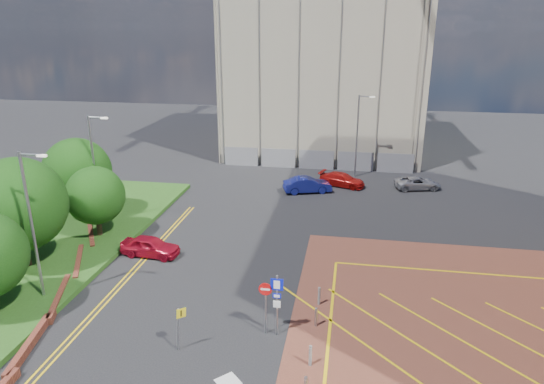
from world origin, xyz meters
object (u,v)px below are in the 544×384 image
(tree_c, at_px, (95,195))
(lamp_back, at_px, (358,133))
(car_silver_back, at_px, (418,183))
(car_blue_back, at_px, (307,185))
(lamp_left_far, at_px, (95,166))
(lamp_left_near, at_px, (32,220))
(car_red_left, at_px, (150,246))
(car_red_back, at_px, (342,180))
(tree_d, at_px, (77,172))
(warning_sign, at_px, (179,324))
(tree_b, at_px, (18,205))
(sign_cluster, at_px, (273,299))

(tree_c, bearing_deg, lamp_back, 45.68)
(car_silver_back, bearing_deg, car_blue_back, 91.39)
(tree_c, relative_size, car_blue_back, 1.15)
(lamp_left_far, bearing_deg, lamp_left_near, -78.69)
(tree_c, relative_size, lamp_left_near, 0.61)
(car_red_left, height_order, car_red_back, car_red_left)
(lamp_left_far, height_order, car_blue_back, lamp_left_far)
(tree_d, bearing_deg, warning_sign, -47.32)
(warning_sign, distance_m, car_red_left, 10.44)
(tree_c, distance_m, car_red_back, 22.15)
(car_blue_back, height_order, car_silver_back, car_blue_back)
(tree_b, distance_m, car_silver_back, 32.35)
(tree_d, height_order, sign_cluster, tree_d)
(tree_b, distance_m, sign_cluster, 16.46)
(car_silver_back, bearing_deg, tree_d, 101.18)
(lamp_left_near, bearing_deg, lamp_left_far, 101.31)
(tree_d, relative_size, sign_cluster, 1.90)
(lamp_left_far, distance_m, car_red_back, 21.82)
(tree_b, distance_m, lamp_left_near, 4.32)
(tree_b, bearing_deg, lamp_left_near, -44.25)
(tree_b, distance_m, tree_c, 5.49)
(car_red_back, bearing_deg, tree_b, 155.45)
(lamp_left_near, relative_size, car_red_back, 1.88)
(tree_b, relative_size, tree_d, 1.11)
(tree_c, xyz_separation_m, car_silver_back, (23.17, 15.00, -2.62))
(lamp_back, bearing_deg, lamp_left_near, -122.40)
(car_silver_back, bearing_deg, car_red_back, 78.82)
(tree_c, xyz_separation_m, lamp_left_far, (-0.92, 2.00, 1.47))
(tree_b, height_order, warning_sign, tree_b)
(lamp_left_near, relative_size, car_silver_back, 1.94)
(sign_cluster, xyz_separation_m, warning_sign, (-3.95, -1.91, -0.52))
(tree_c, relative_size, car_red_left, 1.28)
(tree_d, relative_size, lamp_back, 0.76)
(tree_b, relative_size, car_silver_back, 1.63)
(tree_b, relative_size, sign_cluster, 2.11)
(lamp_left_far, xyz_separation_m, warning_sign, (10.76, -12.93, -3.23))
(lamp_left_near, bearing_deg, tree_d, 110.35)
(tree_d, bearing_deg, lamp_left_far, -25.68)
(tree_d, bearing_deg, car_blue_back, 29.90)
(sign_cluster, bearing_deg, warning_sign, -154.20)
(lamp_left_far, xyz_separation_m, sign_cluster, (14.72, -11.02, -2.71))
(warning_sign, bearing_deg, tree_d, 132.68)
(tree_d, distance_m, sign_cluster, 20.74)
(lamp_left_far, relative_size, sign_cluster, 2.50)
(tree_b, height_order, car_blue_back, tree_b)
(tree_d, distance_m, lamp_left_near, 11.76)
(tree_c, bearing_deg, warning_sign, -47.99)
(lamp_left_far, relative_size, car_red_left, 2.09)
(lamp_left_near, height_order, lamp_back, lamp_left_near)
(lamp_left_near, bearing_deg, tree_b, 135.75)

